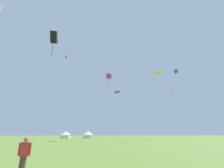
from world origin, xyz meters
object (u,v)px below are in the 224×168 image
object	(u,v)px
kite_purple_parafoil	(117,92)
kite_yellow_parafoil	(158,73)
kite_purple_diamond	(66,59)
kite_pink_parafoil	(171,90)
kite_magenta_delta	(107,77)
kite_blue_delta	(175,71)
kite_yellow_diamond	(0,12)
kite_black_box	(54,37)
person_spectator	(23,157)
festival_tent_center	(88,134)
festival_tent_left	(66,134)

from	to	relation	value
kite_purple_parafoil	kite_yellow_parafoil	bearing A→B (deg)	-8.45
kite_yellow_parafoil	kite_purple_diamond	bearing A→B (deg)	165.42
kite_purple_parafoil	kite_pink_parafoil	bearing A→B (deg)	7.82
kite_magenta_delta	kite_blue_delta	distance (m)	30.07
kite_purple_diamond	kite_yellow_diamond	bearing A→B (deg)	-94.34
kite_black_box	kite_yellow_diamond	xyz separation A→B (m)	(-6.50, -8.58, -1.23)
kite_magenta_delta	kite_pink_parafoil	world-z (taller)	kite_magenta_delta
person_spectator	festival_tent_center	bearing A→B (deg)	91.66
kite_yellow_parafoil	festival_tent_left	size ratio (longest dim) A/B	5.01
kite_yellow_diamond	person_spectator	bearing A→B (deg)	-46.61
kite_black_box	festival_tent_left	xyz separation A→B (m)	(-4.52, 44.36, -21.17)
kite_black_box	festival_tent_center	distance (m)	49.43
person_spectator	kite_pink_parafoil	bearing A→B (deg)	57.18
kite_yellow_diamond	person_spectator	size ratio (longest dim) A/B	13.52
kite_pink_parafoil	kite_blue_delta	xyz separation A→B (m)	(4.65, 4.43, 9.64)
kite_yellow_parafoil	kite_pink_parafoil	size ratio (longest dim) A/B	1.27
kite_black_box	person_spectator	xyz separation A→B (m)	(7.44, -23.32, -21.99)
person_spectator	kite_yellow_diamond	bearing A→B (deg)	133.39
kite_black_box	person_spectator	size ratio (longest dim) A/B	14.09
kite_blue_delta	person_spectator	xyz separation A→B (m)	(-35.04, -51.55, -26.68)
kite_magenta_delta	kite_purple_parafoil	xyz separation A→B (m)	(3.33, -2.27, -6.40)
kite_pink_parafoil	kite_yellow_diamond	xyz separation A→B (m)	(-44.33, -32.37, 3.72)
kite_magenta_delta	festival_tent_center	distance (m)	30.49
kite_yellow_parafoil	festival_tent_center	bearing A→B (deg)	135.18
kite_yellow_parafoil	kite_purple_diamond	xyz separation A→B (m)	(-35.01, 9.10, 8.72)
kite_blue_delta	kite_yellow_diamond	world-z (taller)	kite_blue_delta
person_spectator	kite_purple_diamond	bearing A→B (deg)	102.33
kite_blue_delta	kite_purple_parafoil	size ratio (longest dim) A/B	1.75
kite_pink_parafoil	kite_black_box	world-z (taller)	kite_black_box
kite_purple_diamond	kite_magenta_delta	bearing A→B (deg)	-15.28
kite_pink_parafoil	kite_yellow_diamond	bearing A→B (deg)	-143.86
kite_magenta_delta	festival_tent_left	xyz separation A→B (m)	(-17.85, 21.20, -20.52)
kite_blue_delta	kite_black_box	world-z (taller)	kite_blue_delta
kite_pink_parafoil	kite_black_box	distance (m)	44.97
kite_pink_parafoil	festival_tent_center	world-z (taller)	kite_pink_parafoil
kite_yellow_parafoil	kite_blue_delta	bearing A→B (deg)	40.31
kite_pink_parafoil	festival_tent_left	distance (m)	49.80
kite_yellow_parafoil	kite_purple_parafoil	size ratio (longest dim) A/B	1.42
kite_yellow_parafoil	festival_tent_left	xyz separation A→B (m)	(-35.79, 25.64, -20.92)
kite_pink_parafoil	kite_blue_delta	size ratio (longest dim) A/B	0.64
person_spectator	festival_tent_center	xyz separation A→B (m)	(-1.97, 67.68, 0.89)
kite_purple_parafoil	person_spectator	xyz separation A→B (m)	(-9.23, -44.21, -14.94)
festival_tent_left	kite_purple_parafoil	bearing A→B (deg)	-47.93
kite_purple_diamond	kite_blue_delta	bearing A→B (deg)	0.50
kite_magenta_delta	kite_purple_diamond	bearing A→B (deg)	164.72
kite_pink_parafoil	kite_yellow_diamond	size ratio (longest dim) A/B	0.78
kite_blue_delta	kite_purple_parafoil	xyz separation A→B (m)	(-25.82, -7.34, -11.74)
kite_purple_parafoil	person_spectator	world-z (taller)	kite_purple_parafoil
kite_yellow_diamond	festival_tent_center	distance (m)	57.80
festival_tent_left	festival_tent_center	distance (m)	9.99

